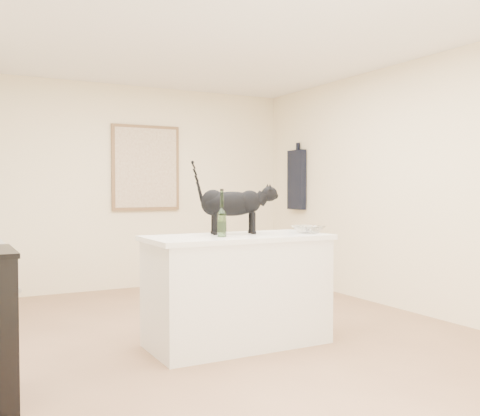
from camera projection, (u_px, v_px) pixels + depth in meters
name	position (u px, v px, depth m)	size (l,w,h in m)	color
floor	(216.00, 340.00, 4.68)	(5.50, 5.50, 0.00)	#9D7453
ceiling	(216.00, 30.00, 4.59)	(5.50, 5.50, 0.00)	white
wall_back	(123.00, 187.00, 7.06)	(4.50, 4.50, 0.00)	#F4E5BD
wall_right	(413.00, 187.00, 5.69)	(5.50, 5.50, 0.00)	#F4E5BD
island_base	(237.00, 292.00, 4.53)	(1.44, 0.67, 0.86)	white
island_top	(237.00, 238.00, 4.52)	(1.50, 0.70, 0.04)	white
artwork_frame	(146.00, 168.00, 7.16)	(0.90, 0.03, 1.10)	brown
artwork_canvas	(146.00, 168.00, 7.15)	(0.82, 0.00, 1.02)	beige
hanging_garment	(297.00, 180.00, 7.46)	(0.08, 0.34, 0.80)	black
black_cat	(232.00, 207.00, 4.62)	(0.65, 0.19, 0.45)	black
wine_bottle	(222.00, 216.00, 4.35)	(0.07, 0.07, 0.33)	#2B6227
glass_bowl	(308.00, 229.00, 4.72)	(0.26, 0.26, 0.06)	white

